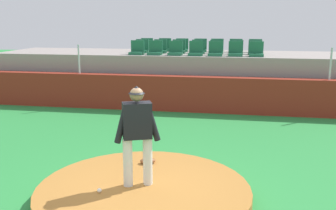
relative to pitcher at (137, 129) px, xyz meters
name	(u,v)px	position (x,y,z in m)	size (l,w,h in m)	color
ground_plane	(144,201)	(0.11, -0.07, -1.25)	(60.00, 60.00, 0.00)	#2A883D
pitchers_mound	(144,194)	(0.11, -0.07, -1.12)	(3.60, 3.60, 0.26)	#AA7031
pitcher	(137,129)	(0.00, 0.00, 0.00)	(0.76, 0.40, 1.70)	silver
baseball	(99,190)	(-0.54, -0.41, -0.95)	(0.07, 0.07, 0.07)	white
fielding_glove	(148,161)	(-0.06, 0.99, -0.93)	(0.30, 0.20, 0.11)	brown
brick_barrier	(191,94)	(0.11, 6.58, -0.66)	(17.62, 0.40, 1.18)	maroon
fence_post_left	(79,59)	(-3.77, 6.58, 0.43)	(0.06, 0.06, 0.99)	silver
fence_post_right	(331,64)	(4.39, 6.58, 0.43)	(0.06, 0.06, 0.99)	silver
bleacher_platform	(198,76)	(0.11, 8.61, -0.36)	(14.98, 3.11, 1.77)	gray
stadium_chair_0	(137,50)	(-1.98, 7.58, 0.68)	(0.48, 0.44, 0.50)	#1D5F3F
stadium_chair_1	(155,50)	(-1.31, 7.59, 0.68)	(0.48, 0.44, 0.50)	#1D5F3F
stadium_chair_2	(176,51)	(-0.58, 7.58, 0.68)	(0.48, 0.44, 0.50)	#1D5F3F
stadium_chair_3	(196,51)	(0.14, 7.57, 0.68)	(0.48, 0.44, 0.50)	#1D5F3F
stadium_chair_4	(215,51)	(0.82, 7.56, 0.68)	(0.48, 0.44, 0.50)	#1D5F3F
stadium_chair_5	(235,51)	(1.50, 7.61, 0.68)	(0.48, 0.44, 0.50)	#1D5F3F
stadium_chair_6	(256,52)	(2.20, 7.61, 0.68)	(0.48, 0.44, 0.50)	#1D5F3F
stadium_chair_7	(142,48)	(-2.00, 8.40, 0.68)	(0.48, 0.44, 0.50)	#1D5F3F
stadium_chair_8	(160,49)	(-1.30, 8.40, 0.68)	(0.48, 0.44, 0.50)	#1D5F3F
stadium_chair_9	(179,49)	(-0.59, 8.42, 0.68)	(0.48, 0.44, 0.50)	#1D5F3F
stadium_chair_10	(198,49)	(0.14, 8.41, 0.68)	(0.48, 0.44, 0.50)	#1D5F3F
stadium_chair_11	(216,49)	(0.81, 8.42, 0.68)	(0.48, 0.44, 0.50)	#1D5F3F
stadium_chair_12	(236,50)	(1.52, 8.39, 0.68)	(0.48, 0.44, 0.50)	#1D5F3F
stadium_chair_13	(255,50)	(2.19, 8.39, 0.68)	(0.48, 0.44, 0.50)	#1D5F3F
stadium_chair_14	(147,47)	(-2.01, 9.22, 0.68)	(0.48, 0.44, 0.50)	#1D5F3F
stadium_chair_15	(165,47)	(-1.28, 9.26, 0.68)	(0.48, 0.44, 0.50)	#1D5F3F
stadium_chair_16	(182,47)	(-0.59, 9.22, 0.68)	(0.48, 0.44, 0.50)	#1D5F3F
stadium_chair_17	(200,48)	(0.13, 9.23, 0.68)	(0.48, 0.44, 0.50)	#1D5F3F
stadium_chair_18	(217,48)	(0.78, 9.27, 0.68)	(0.48, 0.44, 0.50)	#1D5F3F
stadium_chair_19	(236,48)	(1.50, 9.27, 0.68)	(0.48, 0.44, 0.50)	#1D5F3F
stadium_chair_20	(255,48)	(2.23, 9.23, 0.68)	(0.48, 0.44, 0.50)	#1D5F3F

